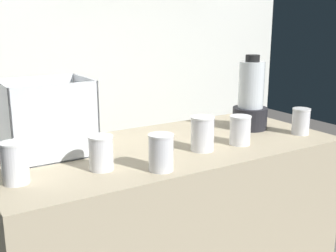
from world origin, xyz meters
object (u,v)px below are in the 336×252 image
at_px(carrot_display_bin, 49,131).
at_px(juice_cup_carrot_far_right, 240,132).
at_px(juice_cup_mango_left, 101,155).
at_px(juice_cup_carrot_far_left, 15,166).
at_px(juice_cup_pomegranate_middle, 161,154).
at_px(juice_cup_carrot_right, 202,135).
at_px(blender_pitcher, 251,100).
at_px(juice_cup_mango_rightmost, 301,123).

height_order(carrot_display_bin, juice_cup_carrot_far_right, carrot_display_bin).
bearing_deg(carrot_display_bin, juice_cup_mango_left, -69.80).
height_order(juice_cup_carrot_far_left, juice_cup_pomegranate_middle, juice_cup_carrot_far_left).
relative_size(carrot_display_bin, juice_cup_carrot_far_left, 2.35).
xyz_separation_m(juice_cup_pomegranate_middle, juice_cup_carrot_right, (0.25, 0.11, 0.00)).
height_order(blender_pitcher, juice_cup_mango_rightmost, blender_pitcher).
bearing_deg(juice_cup_carrot_far_left, juice_cup_carrot_right, -2.61).
relative_size(juice_cup_pomegranate_middle, juice_cup_mango_rightmost, 1.09).
height_order(juice_cup_carrot_far_left, juice_cup_mango_rightmost, juice_cup_carrot_far_left).
bearing_deg(juice_cup_carrot_far_left, juice_cup_carrot_far_right, -2.94).
distance_m(juice_cup_carrot_far_left, juice_cup_mango_rightmost, 1.21).
height_order(juice_cup_pomegranate_middle, juice_cup_carrot_far_right, juice_cup_pomegranate_middle).
bearing_deg(juice_cup_carrot_far_right, juice_cup_carrot_far_left, 177.06).
bearing_deg(blender_pitcher, juice_cup_mango_rightmost, -56.67).
distance_m(blender_pitcher, juice_cup_mango_rightmost, 0.24).
distance_m(blender_pitcher, juice_cup_carrot_far_left, 1.09).
height_order(carrot_display_bin, blender_pitcher, blender_pitcher).
bearing_deg(carrot_display_bin, juice_cup_carrot_right, -27.29).
distance_m(juice_cup_carrot_far_left, juice_cup_mango_left, 0.27).
height_order(juice_cup_carrot_far_left, juice_cup_carrot_far_right, juice_cup_carrot_far_left).
bearing_deg(juice_cup_mango_rightmost, juice_cup_pomegranate_middle, -174.56).
xyz_separation_m(carrot_display_bin, blender_pitcher, (0.90, -0.11, 0.05)).
bearing_deg(juice_cup_mango_rightmost, juice_cup_carrot_far_right, 176.34).
bearing_deg(juice_cup_carrot_far_right, carrot_display_bin, 158.12).
bearing_deg(juice_cup_carrot_far_left, juice_cup_mango_left, -5.65).
xyz_separation_m(juice_cup_mango_left, juice_cup_mango_rightmost, (0.93, -0.04, 0.00)).
xyz_separation_m(juice_cup_carrot_far_left, juice_cup_mango_left, (0.27, -0.03, -0.01)).
bearing_deg(juice_cup_pomegranate_middle, juice_cup_mango_rightmost, 5.44).
relative_size(juice_cup_carrot_far_left, juice_cup_mango_left, 1.12).
bearing_deg(juice_cup_carrot_right, juice_cup_carrot_far_left, 177.39).
xyz_separation_m(carrot_display_bin, juice_cup_carrot_far_left, (-0.18, -0.23, -0.03)).
bearing_deg(juice_cup_mango_rightmost, juice_cup_mango_left, 177.60).
height_order(blender_pitcher, juice_cup_carrot_far_left, blender_pitcher).
bearing_deg(blender_pitcher, carrot_display_bin, 173.12).
xyz_separation_m(blender_pitcher, juice_cup_carrot_far_right, (-0.21, -0.17, -0.08)).
height_order(carrot_display_bin, juice_cup_carrot_right, carrot_display_bin).
relative_size(juice_cup_mango_left, juice_cup_carrot_far_right, 1.00).
relative_size(carrot_display_bin, juice_cup_mango_left, 2.63).
height_order(blender_pitcher, juice_cup_carrot_right, blender_pitcher).
relative_size(carrot_display_bin, juice_cup_carrot_far_right, 2.63).
xyz_separation_m(juice_cup_pomegranate_middle, juice_cup_mango_rightmost, (0.76, 0.07, -0.00)).
xyz_separation_m(blender_pitcher, juice_cup_mango_left, (-0.81, -0.15, -0.08)).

